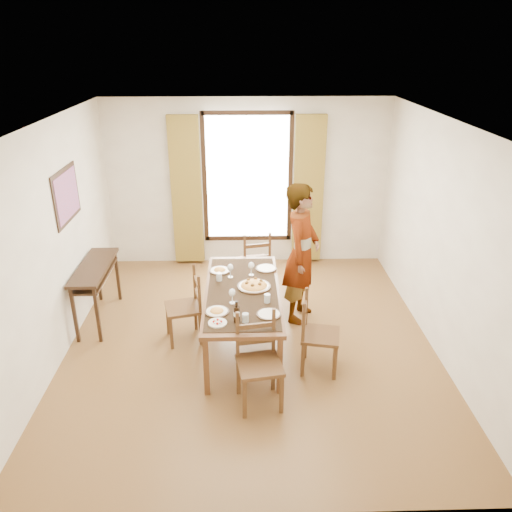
{
  "coord_description": "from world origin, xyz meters",
  "views": [
    {
      "loc": [
        -0.08,
        -5.33,
        3.53
      ],
      "look_at": [
        0.08,
        0.4,
        1.0
      ],
      "focal_mm": 35.0,
      "sensor_mm": 36.0,
      "label": 1
    }
  ],
  "objects_px": {
    "dining_table": "(242,295)",
    "pasta_platter": "(254,284)",
    "man": "(302,254)",
    "console_table": "(95,274)"
  },
  "relations": [
    {
      "from": "dining_table",
      "to": "man",
      "type": "xyz_separation_m",
      "value": [
        0.78,
        0.65,
        0.25
      ]
    },
    {
      "from": "console_table",
      "to": "man",
      "type": "xyz_separation_m",
      "value": [
        2.71,
        -0.0,
        0.25
      ]
    },
    {
      "from": "dining_table",
      "to": "man",
      "type": "distance_m",
      "value": 1.04
    },
    {
      "from": "console_table",
      "to": "man",
      "type": "bearing_deg",
      "value": -0.05
    },
    {
      "from": "console_table",
      "to": "pasta_platter",
      "type": "xyz_separation_m",
      "value": [
        2.07,
        -0.59,
        0.12
      ]
    },
    {
      "from": "dining_table",
      "to": "pasta_platter",
      "type": "xyz_separation_m",
      "value": [
        0.14,
        0.07,
        0.11
      ]
    },
    {
      "from": "console_table",
      "to": "man",
      "type": "height_order",
      "value": "man"
    },
    {
      "from": "dining_table",
      "to": "pasta_platter",
      "type": "distance_m",
      "value": 0.19
    },
    {
      "from": "pasta_platter",
      "to": "console_table",
      "type": "bearing_deg",
      "value": 164.15
    },
    {
      "from": "console_table",
      "to": "pasta_platter",
      "type": "relative_size",
      "value": 3.0
    }
  ]
}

